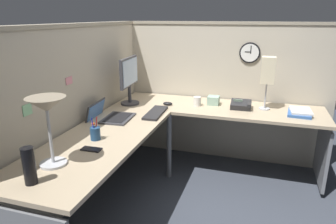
# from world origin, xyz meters

# --- Properties ---
(ground_plane) EXTENTS (6.80, 6.80, 0.00)m
(ground_plane) POSITION_xyz_m (0.00, 0.00, 0.00)
(ground_plane) COLOR #383D47
(cubicle_wall_back) EXTENTS (2.57, 0.12, 1.58)m
(cubicle_wall_back) POSITION_xyz_m (-0.36, 0.87, 0.79)
(cubicle_wall_back) COLOR #B7AD99
(cubicle_wall_back) RESTS_ON ground
(cubicle_wall_right) EXTENTS (0.12, 2.37, 1.58)m
(cubicle_wall_right) POSITION_xyz_m (0.87, -0.27, 0.79)
(cubicle_wall_right) COLOR #B7AD99
(cubicle_wall_right) RESTS_ON ground
(desk) EXTENTS (2.35, 2.15, 0.73)m
(desk) POSITION_xyz_m (-0.15, -0.05, 0.63)
(desk) COLOR tan
(desk) RESTS_ON ground
(monitor) EXTENTS (0.46, 0.20, 0.50)m
(monitor) POSITION_xyz_m (0.29, 0.64, 1.02)
(monitor) COLOR #38383D
(monitor) RESTS_ON desk
(laptop) EXTENTS (0.37, 0.40, 0.22)m
(laptop) POSITION_xyz_m (-0.22, 0.63, 0.75)
(laptop) COLOR #38383D
(laptop) RESTS_ON desk
(keyboard) EXTENTS (0.44, 0.16, 0.02)m
(keyboard) POSITION_xyz_m (0.04, 0.26, 0.74)
(keyboard) COLOR #232326
(keyboard) RESTS_ON desk
(computer_mouse) EXTENTS (0.06, 0.10, 0.03)m
(computer_mouse) POSITION_xyz_m (0.36, 0.24, 0.75)
(computer_mouse) COLOR black
(computer_mouse) RESTS_ON desk
(desk_lamp_dome) EXTENTS (0.24, 0.24, 0.44)m
(desk_lamp_dome) POSITION_xyz_m (-1.15, 0.53, 1.09)
(desk_lamp_dome) COLOR #B7BABF
(desk_lamp_dome) RESTS_ON desk
(pen_cup) EXTENTS (0.08, 0.08, 0.18)m
(pen_cup) POSITION_xyz_m (-0.71, 0.48, 0.78)
(pen_cup) COLOR navy
(pen_cup) RESTS_ON desk
(cell_phone) EXTENTS (0.07, 0.15, 0.01)m
(cell_phone) POSITION_xyz_m (-0.88, 0.42, 0.73)
(cell_phone) COLOR black
(cell_phone) RESTS_ON desk
(thermos_flask) EXTENTS (0.07, 0.07, 0.22)m
(thermos_flask) POSITION_xyz_m (-1.39, 0.50, 0.84)
(thermos_flask) COLOR black
(thermos_flask) RESTS_ON desk
(office_phone) EXTENTS (0.20, 0.21, 0.11)m
(office_phone) POSITION_xyz_m (0.47, -0.52, 0.77)
(office_phone) COLOR #232326
(office_phone) RESTS_ON desk
(book_stack) EXTENTS (0.30, 0.24, 0.04)m
(book_stack) POSITION_xyz_m (0.44, -1.08, 0.75)
(book_stack) COLOR #335999
(book_stack) RESTS_ON desk
(desk_lamp_paper) EXTENTS (0.13, 0.13, 0.53)m
(desk_lamp_paper) POSITION_xyz_m (0.52, -0.74, 1.11)
(desk_lamp_paper) COLOR #B7BABF
(desk_lamp_paper) RESTS_ON desk
(coffee_mug) EXTENTS (0.08, 0.08, 0.10)m
(coffee_mug) POSITION_xyz_m (0.44, -0.06, 0.78)
(coffee_mug) COLOR silver
(coffee_mug) RESTS_ON desk
(tissue_box) EXTENTS (0.12, 0.12, 0.09)m
(tissue_box) POSITION_xyz_m (0.53, -0.22, 0.78)
(tissue_box) COLOR #8CAD99
(tissue_box) RESTS_ON desk
(wall_clock) EXTENTS (0.04, 0.22, 0.22)m
(wall_clock) POSITION_xyz_m (0.82, -0.55, 1.26)
(wall_clock) COLOR black
(pinned_note_leftmost) EXTENTS (0.09, 0.00, 0.06)m
(pinned_note_leftmost) POSITION_xyz_m (-0.50, 0.82, 1.13)
(pinned_note_leftmost) COLOR pink
(pinned_note_middle) EXTENTS (0.08, 0.00, 0.08)m
(pinned_note_middle) POSITION_xyz_m (-1.00, 0.82, 1.03)
(pinned_note_middle) COLOR #8CCC99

